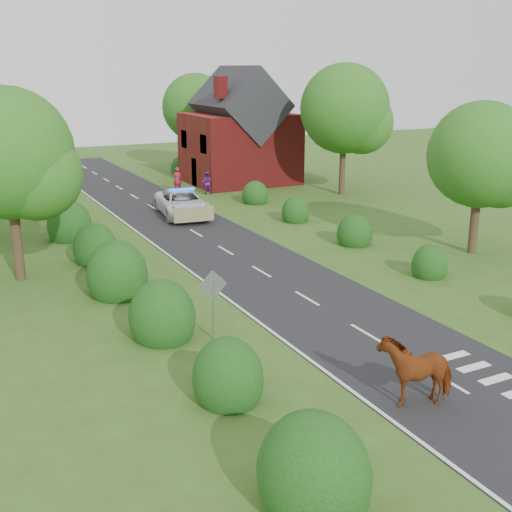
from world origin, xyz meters
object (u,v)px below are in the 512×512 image
cow (416,373)px  pedestrian_purple (207,183)px  police_van (182,203)px  pedestrian_red (177,180)px  road_sign (213,295)px

cow → pedestrian_purple: size_ratio=1.38×
police_van → pedestrian_red: size_ratio=3.31×
road_sign → pedestrian_purple: 26.57m
pedestrian_purple → pedestrian_red: bearing=-23.1°
police_van → pedestrian_purple: 7.39m
road_sign → police_van: (5.90, 18.49, -0.84)m
road_sign → pedestrian_purple: (10.12, 24.56, -0.81)m
cow → police_van: bearing=-172.2°
cow → pedestrian_purple: pedestrian_purple is taller
police_van → pedestrian_red: (2.58, 7.84, 0.12)m
road_sign → police_van: bearing=72.3°
cow → pedestrian_purple: (6.72, 30.94, 0.02)m
road_sign → cow: size_ratio=1.09×
cow → police_van: 25.00m
cow → pedestrian_red: bearing=-175.3°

